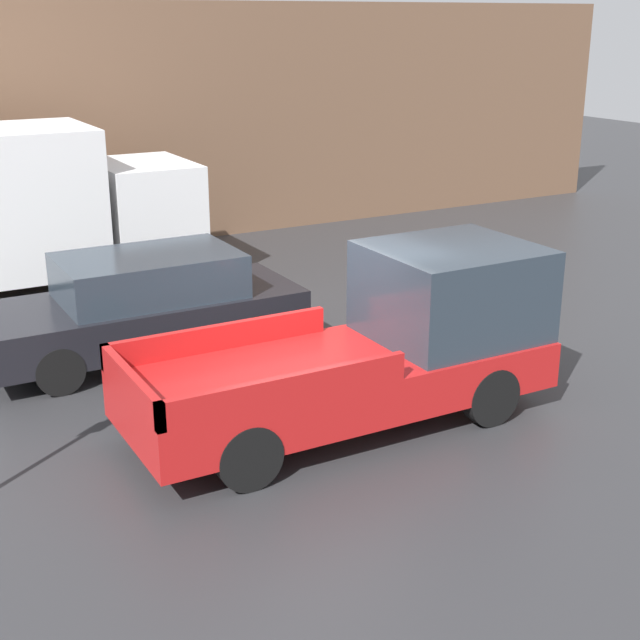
# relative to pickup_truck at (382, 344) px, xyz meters

# --- Properties ---
(ground_plane) EXTENTS (60.00, 60.00, 0.00)m
(ground_plane) POSITION_rel_pickup_truck_xyz_m (-0.45, 0.85, -0.99)
(ground_plane) COLOR #2D2D30
(building_wall) EXTENTS (28.00, 0.15, 5.28)m
(building_wall) POSITION_rel_pickup_truck_xyz_m (-0.45, 10.39, 1.65)
(building_wall) COLOR brown
(building_wall) RESTS_ON ground
(pickup_truck) EXTENTS (5.44, 2.04, 2.14)m
(pickup_truck) POSITION_rel_pickup_truck_xyz_m (0.00, 0.00, 0.00)
(pickup_truck) COLOR red
(pickup_truck) RESTS_ON ground
(car) EXTENTS (4.78, 1.94, 1.58)m
(car) POSITION_rel_pickup_truck_xyz_m (-1.95, 3.58, -0.18)
(car) COLOR black
(car) RESTS_ON ground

